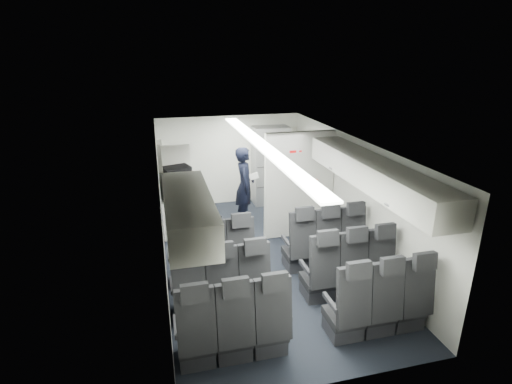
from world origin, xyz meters
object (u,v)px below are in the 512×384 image
seat_row_front (270,252)px  seat_row_mid (287,280)px  flight_attendant (245,186)px  galley_unit (270,166)px  carry_on_bag (177,174)px  seat_row_rear (309,318)px  boarding_door (163,189)px

seat_row_front → seat_row_mid: size_ratio=1.00×
seat_row_front → flight_attendant: bearing=88.1°
galley_unit → carry_on_bag: size_ratio=4.77×
seat_row_rear → boarding_door: boarding_door is taller
seat_row_front → galley_unit: bearing=73.7°
carry_on_bag → boarding_door: bearing=78.6°
seat_row_front → seat_row_rear: 1.80m
carry_on_bag → flight_attendant: bearing=34.5°
flight_attendant → carry_on_bag: (-1.50, -1.96, 0.95)m
seat_row_mid → galley_unit: size_ratio=1.75×
boarding_door → flight_attendant: boarding_door is taller
galley_unit → flight_attendant: size_ratio=1.12×
flight_attendant → carry_on_bag: size_ratio=4.24×
carry_on_bag → seat_row_mid: bearing=-57.1°
flight_attendant → galley_unit: bearing=-28.9°
boarding_door → flight_attendant: (1.71, 0.13, -0.11)m
seat_row_mid → seat_row_rear: same height
seat_row_front → carry_on_bag: (-1.43, 0.26, 1.39)m
seat_row_front → flight_attendant: 2.26m
seat_row_rear → flight_attendant: flight_attendant is taller
boarding_door → flight_attendant: 1.72m
seat_row_mid → galley_unit: 4.30m
seat_row_mid → flight_attendant: flight_attendant is taller
boarding_door → flight_attendant: bearing=4.4°
galley_unit → seat_row_rear: bearing=-100.6°
seat_row_front → boarding_door: size_ratio=1.79×
galley_unit → flight_attendant: galley_unit is taller
carry_on_bag → seat_row_rear: bearing=-73.4°
flight_attendant → seat_row_mid: bearing=-170.1°
seat_row_rear → boarding_door: size_ratio=1.79×
carry_on_bag → seat_row_front: bearing=-28.3°
seat_row_rear → flight_attendant: size_ratio=1.97×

